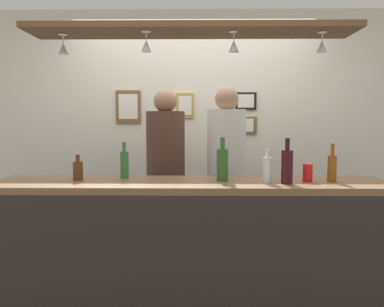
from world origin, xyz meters
The scene contains 21 objects.
ground_plane centered at (0.00, 0.00, 0.00)m, with size 8.00×8.00×0.00m, color #4C4742.
back_wall centered at (0.00, 1.10, 1.30)m, with size 4.40×0.06×2.60m, color silver.
bar_counter centered at (0.00, -0.51, 0.70)m, with size 2.70×0.55×1.04m.
overhead_glass_rack centered at (0.00, -0.30, 2.06)m, with size 2.20×0.36×0.04m, color brown.
hanging_wineglass_far_left centered at (-0.87, -0.29, 1.95)m, with size 0.07×0.07×0.13m.
hanging_wineglass_left centered at (-0.30, -0.37, 1.95)m, with size 0.07×0.07×0.13m.
hanging_wineglass_center_left centered at (0.28, -0.36, 1.95)m, with size 0.07×0.07×0.13m.
hanging_wineglass_center centered at (0.87, -0.33, 1.95)m, with size 0.07×0.07×0.13m.
person_left_brown_shirt centered at (-0.24, 0.42, 1.04)m, with size 0.34×0.34×1.73m.
person_middle_white_patterned_shirt centered at (0.30, 0.42, 1.06)m, with size 0.34×0.34×1.75m.
bottle_beer_green_import centered at (-0.48, -0.20, 1.14)m, with size 0.06×0.06×0.26m.
bottle_wine_dark_red centered at (0.63, -0.44, 1.16)m, with size 0.08×0.08×0.30m.
bottle_champagne_green centered at (0.21, -0.33, 1.16)m, with size 0.08×0.08×0.30m.
bottle_soda_clear centered at (0.51, -0.41, 1.13)m, with size 0.06×0.06×0.23m.
bottle_beer_amber_tall centered at (0.96, -0.35, 1.14)m, with size 0.06×0.06×0.26m.
bottle_beer_brown_stubby centered at (-0.79, -0.31, 1.11)m, with size 0.07×0.07×0.18m.
drink_can centered at (0.79, -0.35, 1.10)m, with size 0.07×0.07×0.12m, color red.
picture_frame_crest centered at (-0.09, 1.06, 1.61)m, with size 0.18×0.02×0.26m.
picture_frame_upper_small centered at (0.55, 1.06, 1.66)m, with size 0.22×0.02×0.18m.
picture_frame_caricature centered at (-0.68, 1.06, 1.60)m, with size 0.26×0.02×0.34m.
picture_frame_lower_pair centered at (0.51, 1.06, 1.41)m, with size 0.30×0.02×0.18m.
Camera 1 is at (0.04, -2.89, 1.44)m, focal length 35.17 mm.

